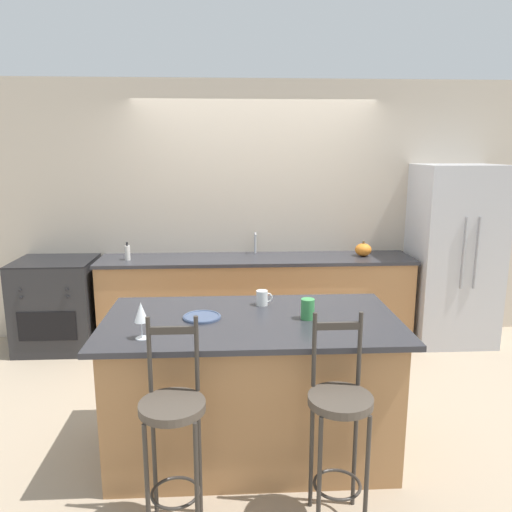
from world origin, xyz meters
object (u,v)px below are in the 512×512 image
pumpkin_decoration (363,250)px  wine_glass (141,313)px  oven_range (58,304)px  bar_stool_near (173,427)px  soap_bottle (127,253)px  dinner_plate (202,317)px  refrigerator (453,255)px  coffee_mug (262,298)px  bar_stool_far (339,420)px  tumbler_cup (308,309)px

pumpkin_decoration → wine_glass: bearing=-130.0°
oven_range → bar_stool_near: (1.45, -2.60, 0.14)m
bar_stool_near → pumpkin_decoration: size_ratio=6.88×
soap_bottle → wine_glass: bearing=-76.9°
dinner_plate → pumpkin_decoration: 2.48m
wine_glass → pumpkin_decoration: size_ratio=1.28×
refrigerator → dinner_plate: refrigerator is taller
bar_stool_near → coffee_mug: (0.53, 0.98, 0.39)m
pumpkin_decoration → refrigerator: bearing=-3.6°
coffee_mug → pumpkin_decoration: 2.03m
bar_stool_far → pumpkin_decoration: size_ratio=6.88×
oven_range → dinner_plate: dinner_plate is taller
refrigerator → bar_stool_far: bearing=-124.2°
coffee_mug → soap_bottle: 2.03m
refrigerator → dinner_plate: 3.12m
pumpkin_decoration → bar_stool_far: bearing=-107.3°
bar_stool_near → pumpkin_decoration: bearing=57.5°
coffee_mug → refrigerator: bearing=37.6°
refrigerator → soap_bottle: refrigerator is taller
coffee_mug → pumpkin_decoration: size_ratio=0.68×
bar_stool_far → soap_bottle: (-1.59, 2.57, 0.39)m
refrigerator → pumpkin_decoration: refrigerator is taller
oven_range → bar_stool_near: bar_stool_near is taller
refrigerator → coffee_mug: size_ratio=16.18×
dinner_plate → coffee_mug: coffee_mug is taller
bar_stool_near → bar_stool_far: size_ratio=1.00×
wine_glass → bar_stool_far: bearing=-19.1°
refrigerator → dinner_plate: size_ratio=7.52×
refrigerator → coffee_mug: refrigerator is taller
tumbler_cup → pumpkin_decoration: (0.89, 1.97, -0.02)m
refrigerator → oven_range: bearing=179.8°
oven_range → bar_stool_far: bearing=-48.1°
oven_range → wine_glass: bearing=-60.7°
bar_stool_far → pumpkin_decoration: (0.82, 2.63, 0.38)m
dinner_plate → tumbler_cup: bearing=-4.4°
oven_range → wine_glass: wine_glass is taller
bar_stool_near → soap_bottle: bar_stool_near is taller
bar_stool_near → tumbler_cup: 1.12m
pumpkin_decoration → soap_bottle: soap_bottle is taller
soap_bottle → refrigerator: bearing=0.0°
refrigerator → dinner_plate: bearing=-143.3°
pumpkin_decoration → oven_range: bearing=-179.2°
soap_bottle → bar_stool_near: bearing=-74.5°
bar_stool_near → tumbler_cup: (0.80, 0.67, 0.40)m
wine_glass → pumpkin_decoration: wine_glass is taller
bar_stool_far → pumpkin_decoration: bar_stool_far is taller
bar_stool_far → soap_bottle: size_ratio=6.41×
wine_glass → tumbler_cup: size_ratio=1.63×
refrigerator → bar_stool_near: (-2.62, -2.59, -0.32)m
bar_stool_near → bar_stool_far: bearing=1.2°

